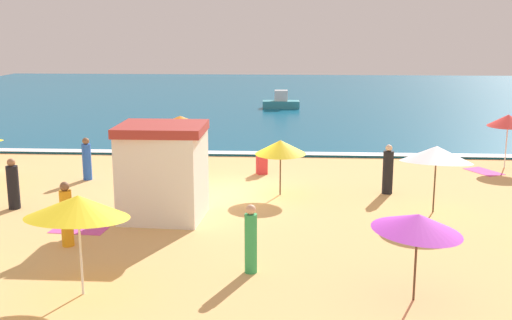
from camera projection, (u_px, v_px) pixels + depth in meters
ground_plane at (231, 192)px, 21.88m from camera, size 60.00×60.00×0.00m
ocean_water at (266, 98)px, 49.18m from camera, size 60.00×44.00×0.10m
wave_breaker_foam at (245, 153)px, 28.01m from camera, size 57.00×0.70×0.01m
lifeguard_cabana at (163, 171)px, 18.66m from camera, size 2.52×2.20×2.86m
beach_umbrella_2 at (436, 154)px, 19.14m from camera, size 2.66×2.70×2.22m
beach_umbrella_3 at (508, 120)px, 25.17m from camera, size 2.32×2.32×2.20m
beach_umbrella_4 at (418, 223)px, 12.97m from camera, size 2.30×2.28×1.98m
beach_umbrella_5 at (78, 207)px, 13.21m from camera, size 2.75×2.77×2.33m
beach_umbrella_8 at (280, 147)px, 21.17m from camera, size 2.21×2.22×1.92m
beach_umbrella_9 at (180, 120)px, 23.77m from camera, size 1.74×1.74×2.33m
beachgoer_0 at (251, 240)px, 14.66m from camera, size 0.31×0.31×1.66m
beachgoer_1 at (67, 215)px, 16.42m from camera, size 0.33×0.33×1.74m
beachgoer_4 at (13, 185)px, 19.77m from camera, size 0.50×0.50×1.62m
beachgoer_5 at (262, 163)px, 24.44m from camera, size 0.47×0.47×0.93m
beachgoer_8 at (87, 160)px, 23.46m from camera, size 0.45×0.45×1.60m
beachgoer_9 at (388, 171)px, 21.53m from camera, size 0.38×0.38×1.71m
beach_towel_1 at (79, 230)px, 17.83m from camera, size 1.61×0.86×0.01m
beach_towel_2 at (484, 172)px, 24.87m from camera, size 1.41×1.70×0.01m
small_boat_0 at (281, 102)px, 42.62m from camera, size 2.52×1.09×1.22m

